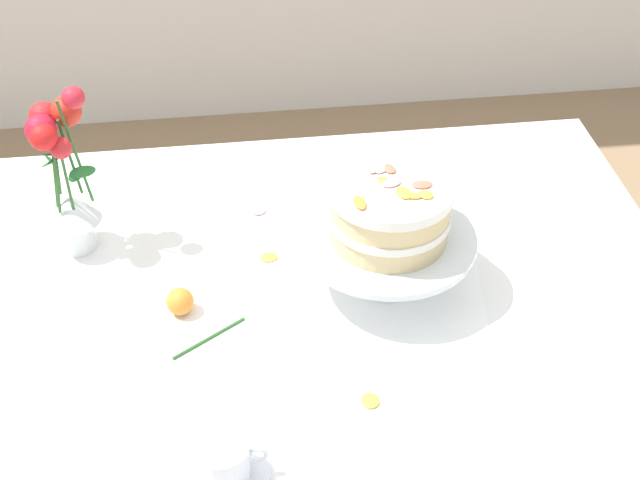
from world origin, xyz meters
name	(u,v)px	position (x,y,z in m)	size (l,w,h in m)	color
dining_table	(278,356)	(0.00, -0.03, 0.65)	(1.40, 1.00, 0.74)	white
linen_napkin	(385,282)	(0.19, 0.03, 0.74)	(0.32, 0.32, 0.00)	white
cake_stand	(388,244)	(0.19, 0.03, 0.82)	(0.29, 0.29, 0.10)	silver
layer_cake	(390,210)	(0.19, 0.03, 0.89)	(0.20, 0.20, 0.11)	beige
flower_vase	(64,175)	(-0.33, 0.20, 0.89)	(0.10, 0.11, 0.31)	silver
teacup	(223,464)	(-0.10, -0.34, 0.77)	(0.13, 0.13, 0.06)	white
fallen_rose	(181,304)	(-0.15, -0.01, 0.76)	(0.12, 0.13, 0.05)	#2D6028
loose_petal_0	(258,211)	(-0.01, 0.26, 0.74)	(0.03, 0.03, 0.01)	pink
loose_petal_1	(270,257)	(0.00, 0.12, 0.74)	(0.03, 0.03, 0.00)	yellow
loose_petal_2	(370,401)	(0.12, -0.23, 0.74)	(0.03, 0.03, 0.01)	yellow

